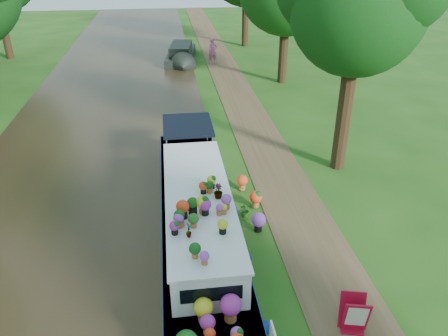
% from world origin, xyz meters
% --- Properties ---
extents(ground, '(100.00, 100.00, 0.00)m').
position_xyz_m(ground, '(0.00, 0.00, 0.00)').
color(ground, '#214F13').
rests_on(ground, ground).
extents(canal_water, '(10.00, 100.00, 0.02)m').
position_xyz_m(canal_water, '(-6.00, 0.00, 0.01)').
color(canal_water, '#2D2213').
rests_on(canal_water, ground).
extents(towpath, '(2.20, 100.00, 0.03)m').
position_xyz_m(towpath, '(1.20, 0.00, 0.01)').
color(towpath, brown).
rests_on(towpath, ground).
extents(plant_boat, '(2.29, 13.52, 2.30)m').
position_xyz_m(plant_boat, '(-2.25, -1.52, 0.85)').
color(plant_boat, white).
rests_on(plant_boat, canal_water).
extents(second_boat, '(2.67, 6.78, 1.27)m').
position_xyz_m(second_boat, '(-1.75, 21.43, 0.52)').
color(second_boat, black).
rests_on(second_boat, canal_water).
extents(sandwich_board, '(0.64, 0.61, 0.97)m').
position_xyz_m(sandwich_board, '(1.11, -5.17, 0.47)').
color(sandwich_board, '#B10C28').
rests_on(sandwich_board, towpath).
extents(pedestrian_pink, '(0.73, 0.54, 1.82)m').
position_xyz_m(pedestrian_pink, '(0.57, 20.29, 0.94)').
color(pedestrian_pink, '#D4576D').
rests_on(pedestrian_pink, towpath).
extents(verge_plant, '(0.53, 0.50, 0.48)m').
position_xyz_m(verge_plant, '(-0.58, -0.05, 0.24)').
color(verge_plant, '#2A611D').
rests_on(verge_plant, ground).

